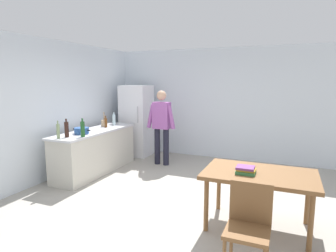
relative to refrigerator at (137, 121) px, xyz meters
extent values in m
plane|color=#9E998E|center=(1.90, -2.40, -0.90)|extent=(14.00, 14.00, 0.00)
cube|color=silver|center=(1.90, 0.60, 0.45)|extent=(6.40, 0.12, 2.70)
cube|color=silver|center=(-0.70, -2.20, 0.45)|extent=(0.12, 5.60, 2.70)
cube|color=beige|center=(-0.10, -1.60, -0.47)|extent=(0.60, 2.12, 0.86)
cube|color=silver|center=(-0.10, -1.60, -0.02)|extent=(0.64, 2.20, 0.04)
cube|color=white|center=(0.00, 0.00, 0.00)|extent=(0.70, 0.64, 1.80)
cylinder|color=#B2B2B7|center=(0.22, -0.34, 0.20)|extent=(0.02, 0.02, 0.40)
cylinder|color=#1E1E2D|center=(0.84, -0.55, -0.48)|extent=(0.13, 0.13, 0.84)
cylinder|color=#1E1E2D|center=(1.06, -0.55, -0.48)|extent=(0.13, 0.13, 0.84)
cube|color=#99519E|center=(0.95, -0.55, 0.24)|extent=(0.38, 0.22, 0.60)
sphere|color=tan|center=(0.95, -0.55, 0.69)|extent=(0.22, 0.22, 0.22)
cylinder|color=#99519E|center=(0.70, -0.59, 0.22)|extent=(0.20, 0.09, 0.55)
cylinder|color=#99519E|center=(1.20, -0.59, 0.22)|extent=(0.20, 0.09, 0.55)
cube|color=brown|center=(3.30, -2.70, -0.18)|extent=(1.40, 0.90, 0.05)
cylinder|color=brown|center=(2.70, -3.05, -0.55)|extent=(0.06, 0.06, 0.70)
cylinder|color=brown|center=(3.90, -3.05, -0.55)|extent=(0.06, 0.06, 0.70)
cylinder|color=brown|center=(2.70, -2.35, -0.55)|extent=(0.06, 0.06, 0.70)
cylinder|color=brown|center=(3.90, -2.35, -0.55)|extent=(0.06, 0.06, 0.70)
cylinder|color=brown|center=(3.12, -3.57, -0.68)|extent=(0.04, 0.04, 0.45)
cylinder|color=brown|center=(3.48, -3.57, -0.68)|extent=(0.04, 0.04, 0.45)
cube|color=brown|center=(3.30, -3.75, -0.43)|extent=(0.42, 0.42, 0.04)
cube|color=brown|center=(3.30, -3.56, -0.20)|extent=(0.42, 0.04, 0.42)
cylinder|color=#285193|center=(-0.07, -2.04, 0.06)|extent=(0.28, 0.28, 0.12)
cube|color=black|center=(-0.24, -2.04, 0.08)|extent=(0.06, 0.03, 0.02)
cube|color=black|center=(0.10, -2.04, 0.08)|extent=(0.06, 0.03, 0.02)
cylinder|color=tan|center=(-0.22, -1.12, 0.07)|extent=(0.11, 0.11, 0.14)
cylinder|color=olive|center=(-0.20, -1.11, 0.21)|extent=(0.02, 0.05, 0.22)
cylinder|color=olive|center=(-0.20, -1.12, 0.21)|extent=(0.02, 0.04, 0.22)
cylinder|color=#5B3314|center=(-0.10, -1.21, 0.10)|extent=(0.06, 0.06, 0.20)
cylinder|color=#5B3314|center=(-0.10, -1.21, 0.23)|extent=(0.02, 0.02, 0.06)
cylinder|color=silver|center=(-0.10, -0.88, 0.12)|extent=(0.07, 0.07, 0.24)
cylinder|color=silver|center=(-0.10, -0.88, 0.27)|extent=(0.03, 0.03, 0.06)
cylinder|color=#1E5123|center=(0.15, -2.27, 0.14)|extent=(0.08, 0.08, 0.28)
cylinder|color=#1E5123|center=(0.15, -2.27, 0.31)|extent=(0.03, 0.03, 0.06)
cylinder|color=black|center=(-0.09, -2.42, 0.14)|extent=(0.08, 0.08, 0.28)
cylinder|color=black|center=(-0.09, -2.42, 0.31)|extent=(0.03, 0.03, 0.06)
cylinder|color=gray|center=(-0.15, -2.58, 0.13)|extent=(0.06, 0.06, 0.26)
cylinder|color=gray|center=(-0.15, -2.58, 0.29)|extent=(0.02, 0.02, 0.06)
cube|color=#387A47|center=(3.14, -2.82, -0.13)|extent=(0.24, 0.20, 0.04)
cube|color=gold|center=(3.14, -2.81, -0.10)|extent=(0.23, 0.17, 0.03)
cube|color=#753D7F|center=(3.13, -2.81, -0.07)|extent=(0.22, 0.20, 0.03)
camera|label=1|loc=(3.60, -6.42, 1.01)|focal=30.73mm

